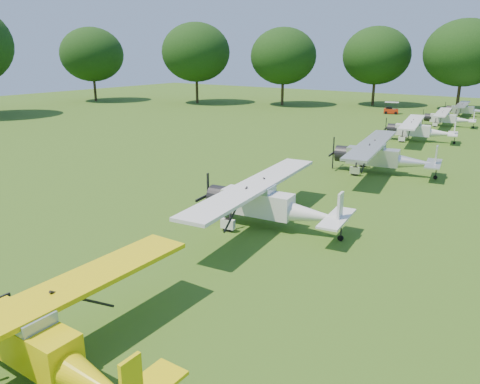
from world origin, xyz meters
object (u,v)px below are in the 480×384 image
at_px(aircraft_5, 418,129).
at_px(aircraft_7, 466,109).
at_px(aircraft_2, 39,341).
at_px(aircraft_4, 381,154).
at_px(aircraft_6, 447,117).
at_px(aircraft_3, 268,201).
at_px(golf_cart, 391,110).

xyz_separation_m(aircraft_5, aircraft_7, (0.24, 22.13, -0.17)).
bearing_deg(aircraft_2, aircraft_4, 89.67).
distance_m(aircraft_4, aircraft_5, 14.42).
distance_m(aircraft_5, aircraft_6, 11.64).
bearing_deg(aircraft_7, aircraft_5, -96.23).
relative_size(aircraft_2, aircraft_5, 1.06).
relative_size(aircraft_2, aircraft_6, 1.22).
height_order(aircraft_3, aircraft_6, aircraft_3).
xyz_separation_m(aircraft_3, aircraft_5, (-0.43, 28.08, -0.16)).
bearing_deg(aircraft_3, aircraft_7, 83.01).
distance_m(aircraft_7, golf_cart, 9.60).
bearing_deg(aircraft_6, golf_cart, 132.39).
bearing_deg(aircraft_2, aircraft_6, 90.54).
height_order(aircraft_3, aircraft_7, aircraft_3).
distance_m(aircraft_2, aircraft_7, 63.31).
height_order(aircraft_2, aircraft_4, aircraft_4).
relative_size(aircraft_5, aircraft_7, 1.16).
height_order(aircraft_4, golf_cart, aircraft_4).
distance_m(aircraft_3, aircraft_6, 39.72).
bearing_deg(aircraft_6, aircraft_7, 81.65).
relative_size(aircraft_4, golf_cart, 5.61).
height_order(aircraft_2, aircraft_7, aircraft_2).
bearing_deg(aircraft_5, golf_cart, 104.89).
distance_m(aircraft_2, aircraft_4, 26.81).
height_order(aircraft_7, golf_cart, aircraft_7).
height_order(aircraft_2, aircraft_5, aircraft_2).
xyz_separation_m(aircraft_2, aircraft_5, (-1.70, 41.16, -0.08)).
distance_m(aircraft_3, aircraft_5, 28.08).
distance_m(aircraft_2, aircraft_3, 13.15).
bearing_deg(aircraft_3, golf_cart, 93.93).
height_order(aircraft_4, aircraft_7, aircraft_4).
height_order(aircraft_3, aircraft_4, aircraft_4).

